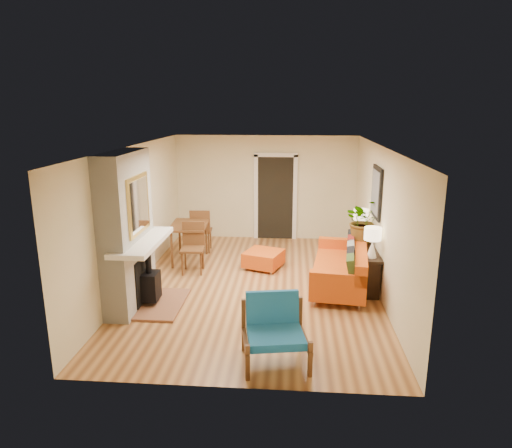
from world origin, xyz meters
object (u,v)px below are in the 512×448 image
Objects in this scene: sofa at (344,267)px; houseplant at (364,220)px; dining_table at (193,231)px; lamp_far at (361,219)px; lamp_near at (373,239)px; console_table at (365,253)px; ottoman at (264,258)px; blue_chair at (274,326)px.

sofa is 1.01m from houseplant.
lamp_far reaches higher than dining_table.
dining_table is 3.53× the size of lamp_near.
dining_table is 2.20× the size of houseplant.
console_table is 3.43× the size of lamp_near.
ottoman is at bearing -11.72° from dining_table.
ottoman is 1.05× the size of houseplant.
houseplant is (0.39, 0.52, 0.78)m from sofa.
lamp_far is 0.50m from houseplant.
sofa is at bearing -21.02° from dining_table.
ottoman is at bearing 95.89° from blue_chair.
lamp_near is 1.45m from lamp_far.
console_table is at bearing 31.49° from sofa.
houseplant is (1.60, 3.16, 0.68)m from blue_chair.
lamp_near reaches higher than console_table.
houseplant is at bearing -10.98° from dining_table.
ottoman is 0.94× the size of blue_chair.
blue_chair is 1.79× the size of lamp_far.
blue_chair is 0.51× the size of dining_table.
sofa is 0.51m from console_table.
sofa reaches higher than ottoman.
ottoman is 3.55m from blue_chair.
lamp_near is at bearing -89.40° from houseplant.
dining_table is 1.03× the size of console_table.
lamp_near is 1.00× the size of lamp_far.
ottoman is at bearing 162.34° from console_table.
dining_table is 3.65m from console_table.
blue_chair is (-1.21, -2.64, 0.09)m from sofa.
houseplant is (3.51, -0.68, 0.49)m from dining_table.
houseplant reaches higher than dining_table.
lamp_far reaches higher than sofa.
console_table is at bearing -15.09° from dining_table.
lamp_near reaches higher than ottoman.
lamp_near is at bearing -90.00° from lamp_far.
sofa is 1.25× the size of console_table.
lamp_near is 0.96m from houseplant.
dining_table is 3.53× the size of lamp_far.
sofa is 0.90m from lamp_near.
blue_chair is at bearing -84.11° from ottoman.
sofa reaches higher than console_table.
lamp_far reaches higher than ottoman.
lamp_far is (0.00, 0.76, 0.49)m from console_table.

